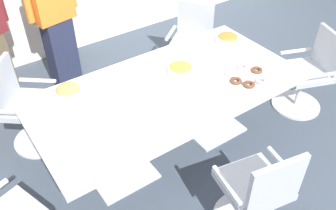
{
  "coord_description": "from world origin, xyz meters",
  "views": [
    {
      "loc": [
        -1.47,
        -2.1,
        2.65
      ],
      "look_at": [
        0.0,
        0.0,
        0.55
      ],
      "focal_mm": 38.83,
      "sensor_mm": 36.0,
      "label": 1
    }
  ],
  "objects_px": {
    "office_chair_4": "(191,47)",
    "donut_platter": "(246,77)",
    "conference_table": "(168,99)",
    "office_chair_2": "(256,194)",
    "office_chair_0": "(27,110)",
    "person_standing_2": "(53,13)",
    "snack_bowl_pretzels": "(228,38)",
    "snack_bowl_cookies": "(69,92)",
    "plate_stack": "(83,155)",
    "office_chair_3": "(308,76)",
    "snack_bowl_chips_yellow": "(181,69)"
  },
  "relations": [
    {
      "from": "person_standing_2",
      "to": "donut_platter",
      "type": "xyz_separation_m",
      "value": [
        1.03,
        -1.96,
        -0.15
      ]
    },
    {
      "from": "office_chair_4",
      "to": "plate_stack",
      "type": "distance_m",
      "value": 2.32
    },
    {
      "from": "office_chair_2",
      "to": "snack_bowl_chips_yellow",
      "type": "xyz_separation_m",
      "value": [
        0.19,
        1.23,
        0.39
      ]
    },
    {
      "from": "conference_table",
      "to": "office_chair_2",
      "type": "bearing_deg",
      "value": -88.17
    },
    {
      "from": "office_chair_3",
      "to": "plate_stack",
      "type": "bearing_deg",
      "value": 111.63
    },
    {
      "from": "plate_stack",
      "to": "donut_platter",
      "type": "bearing_deg",
      "value": 1.38
    },
    {
      "from": "snack_bowl_cookies",
      "to": "plate_stack",
      "type": "xyz_separation_m",
      "value": [
        -0.2,
        -0.7,
        -0.04
      ]
    },
    {
      "from": "plate_stack",
      "to": "snack_bowl_chips_yellow",
      "type": "bearing_deg",
      "value": 21.08
    },
    {
      "from": "office_chair_4",
      "to": "donut_platter",
      "type": "relative_size",
      "value": 2.37
    },
    {
      "from": "person_standing_2",
      "to": "snack_bowl_cookies",
      "type": "distance_m",
      "value": 1.36
    },
    {
      "from": "donut_platter",
      "to": "office_chair_2",
      "type": "bearing_deg",
      "value": -127.68
    },
    {
      "from": "snack_bowl_pretzels",
      "to": "donut_platter",
      "type": "xyz_separation_m",
      "value": [
        -0.31,
        -0.59,
        -0.02
      ]
    },
    {
      "from": "office_chair_2",
      "to": "donut_platter",
      "type": "height_order",
      "value": "office_chair_2"
    },
    {
      "from": "snack_bowl_chips_yellow",
      "to": "plate_stack",
      "type": "xyz_separation_m",
      "value": [
        -1.19,
        -0.46,
        -0.02
      ]
    },
    {
      "from": "conference_table",
      "to": "snack_bowl_chips_yellow",
      "type": "relative_size",
      "value": 10.02
    },
    {
      "from": "snack_bowl_chips_yellow",
      "to": "snack_bowl_pretzels",
      "type": "distance_m",
      "value": 0.76
    },
    {
      "from": "office_chair_2",
      "to": "office_chair_3",
      "type": "height_order",
      "value": "same"
    },
    {
      "from": "office_chair_2",
      "to": "snack_bowl_pretzels",
      "type": "height_order",
      "value": "office_chair_2"
    },
    {
      "from": "office_chair_0",
      "to": "plate_stack",
      "type": "bearing_deg",
      "value": 43.75
    },
    {
      "from": "office_chair_0",
      "to": "office_chair_2",
      "type": "bearing_deg",
      "value": 68.36
    },
    {
      "from": "person_standing_2",
      "to": "plate_stack",
      "type": "distance_m",
      "value": 2.09
    },
    {
      "from": "office_chair_4",
      "to": "snack_bowl_chips_yellow",
      "type": "relative_size",
      "value": 3.8
    },
    {
      "from": "snack_bowl_chips_yellow",
      "to": "donut_platter",
      "type": "distance_m",
      "value": 0.6
    },
    {
      "from": "office_chair_0",
      "to": "conference_table",
      "type": "bearing_deg",
      "value": 89.96
    },
    {
      "from": "person_standing_2",
      "to": "snack_bowl_cookies",
      "type": "bearing_deg",
      "value": 61.54
    },
    {
      "from": "donut_platter",
      "to": "person_standing_2",
      "type": "bearing_deg",
      "value": 117.7
    },
    {
      "from": "office_chair_3",
      "to": "snack_bowl_chips_yellow",
      "type": "bearing_deg",
      "value": 93.75
    },
    {
      "from": "office_chair_3",
      "to": "office_chair_4",
      "type": "xyz_separation_m",
      "value": [
        -0.66,
        1.22,
        0.0
      ]
    },
    {
      "from": "snack_bowl_chips_yellow",
      "to": "plate_stack",
      "type": "bearing_deg",
      "value": -158.92
    },
    {
      "from": "office_chair_4",
      "to": "donut_platter",
      "type": "xyz_separation_m",
      "value": [
        -0.31,
        -1.19,
        0.36
      ]
    },
    {
      "from": "office_chair_2",
      "to": "snack_bowl_cookies",
      "type": "xyz_separation_m",
      "value": [
        -0.8,
        1.47,
        0.4
      ]
    },
    {
      "from": "plate_stack",
      "to": "office_chair_4",
      "type": "bearing_deg",
      "value": 32.45
    },
    {
      "from": "office_chair_0",
      "to": "snack_bowl_pretzels",
      "type": "bearing_deg",
      "value": 113.94
    },
    {
      "from": "office_chair_3",
      "to": "person_standing_2",
      "type": "height_order",
      "value": "person_standing_2"
    },
    {
      "from": "office_chair_0",
      "to": "snack_bowl_cookies",
      "type": "xyz_separation_m",
      "value": [
        0.29,
        -0.5,
        0.4
      ]
    },
    {
      "from": "conference_table",
      "to": "office_chair_3",
      "type": "height_order",
      "value": "office_chair_3"
    },
    {
      "from": "office_chair_3",
      "to": "donut_platter",
      "type": "relative_size",
      "value": 2.37
    },
    {
      "from": "office_chair_2",
      "to": "office_chair_4",
      "type": "xyz_separation_m",
      "value": [
        0.94,
        2.0,
        0.0
      ]
    },
    {
      "from": "office_chair_0",
      "to": "plate_stack",
      "type": "relative_size",
      "value": 3.88
    },
    {
      "from": "snack_bowl_cookies",
      "to": "office_chair_0",
      "type": "bearing_deg",
      "value": 119.77
    },
    {
      "from": "conference_table",
      "to": "snack_bowl_cookies",
      "type": "distance_m",
      "value": 0.87
    },
    {
      "from": "conference_table",
      "to": "office_chair_0",
      "type": "relative_size",
      "value": 2.64
    },
    {
      "from": "office_chair_3",
      "to": "office_chair_0",
      "type": "bearing_deg",
      "value": 87.48
    },
    {
      "from": "office_chair_4",
      "to": "person_standing_2",
      "type": "height_order",
      "value": "person_standing_2"
    },
    {
      "from": "snack_bowl_cookies",
      "to": "snack_bowl_pretzels",
      "type": "height_order",
      "value": "snack_bowl_cookies"
    },
    {
      "from": "snack_bowl_pretzels",
      "to": "snack_bowl_cookies",
      "type": "bearing_deg",
      "value": 177.85
    },
    {
      "from": "office_chair_2",
      "to": "donut_platter",
      "type": "bearing_deg",
      "value": 63.72
    },
    {
      "from": "person_standing_2",
      "to": "plate_stack",
      "type": "xyz_separation_m",
      "value": [
        -0.59,
        -2.0,
        -0.15
      ]
    },
    {
      "from": "office_chair_0",
      "to": "person_standing_2",
      "type": "distance_m",
      "value": 1.17
    },
    {
      "from": "office_chair_3",
      "to": "plate_stack",
      "type": "height_order",
      "value": "office_chair_3"
    }
  ]
}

